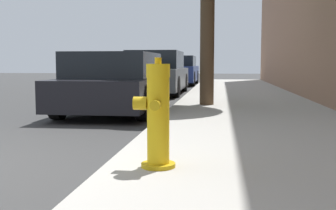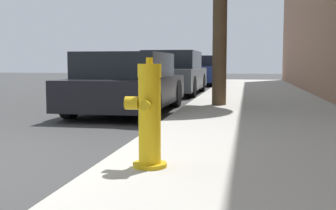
# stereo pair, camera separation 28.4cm
# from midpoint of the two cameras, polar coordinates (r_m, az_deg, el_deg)

# --- Properties ---
(sidewalk_slab) EXTENTS (3.13, 40.00, 0.15)m
(sidewalk_slab) POSITION_cam_midpoint_polar(r_m,az_deg,el_deg) (3.65, 13.81, -9.66)
(sidewalk_slab) COLOR #A8A59E
(sidewalk_slab) RESTS_ON ground_plane
(fire_hydrant) EXTENTS (0.35, 0.38, 0.93)m
(fire_hydrant) POSITION_cam_midpoint_polar(r_m,az_deg,el_deg) (3.54, -3.74, -1.60)
(fire_hydrant) COLOR #C39C11
(fire_hydrant) RESTS_ON sidewalk_slab
(parked_car_near) EXTENTS (1.80, 3.99, 1.25)m
(parked_car_near) POSITION_cam_midpoint_polar(r_m,az_deg,el_deg) (8.88, -7.99, 2.89)
(parked_car_near) COLOR black
(parked_car_near) RESTS_ON ground_plane
(parked_car_mid) EXTENTS (1.81, 4.56, 1.44)m
(parked_car_mid) POSITION_cam_midpoint_polar(r_m,az_deg,el_deg) (14.23, -2.12, 4.29)
(parked_car_mid) COLOR #4C5156
(parked_car_mid) RESTS_ON ground_plane
(parked_car_far) EXTENTS (1.84, 4.30, 1.39)m
(parked_car_far) POSITION_cam_midpoint_polar(r_m,az_deg,el_deg) (20.33, 0.91, 4.66)
(parked_car_far) COLOR navy
(parked_car_far) RESTS_ON ground_plane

